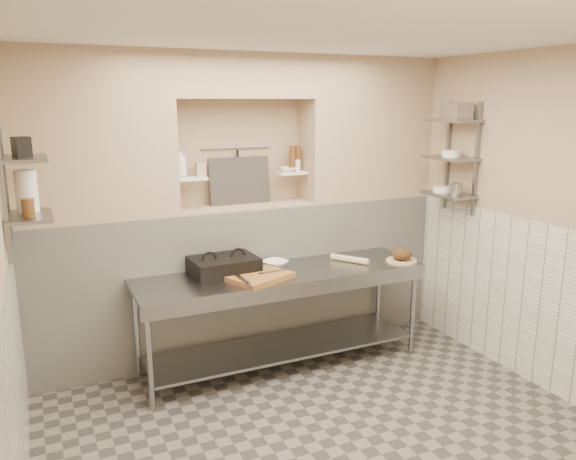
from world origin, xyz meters
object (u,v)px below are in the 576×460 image
panini_press (224,266)px  rolling_pin (350,259)px  prep_table (282,300)px  mixing_bowl (275,263)px  bread_loaf (402,254)px  bottle_soap (181,163)px  bowl_alcove (288,170)px  jug_left (27,191)px  cutting_board (261,277)px

panini_press → rolling_pin: bearing=-9.1°
prep_table → mixing_bowl: (0.02, 0.19, 0.28)m
bread_loaf → bottle_soap: bottle_soap is taller
bowl_alcove → jug_left: (-2.29, -0.59, 0.03)m
cutting_board → bowl_alcove: 1.20m
rolling_pin → bowl_alcove: (-0.40, 0.53, 0.81)m
bread_loaf → panini_press: bearing=169.3°
rolling_pin → jug_left: 2.82m
bottle_soap → mixing_bowl: bearing=-26.6°
prep_table → panini_press: size_ratio=4.45×
mixing_bowl → bread_loaf: 1.20m
panini_press → bowl_alcove: bearing=23.6°
bread_loaf → jug_left: size_ratio=0.63×
rolling_pin → jug_left: jug_left is taller
rolling_pin → cutting_board: bearing=-171.3°
cutting_board → mixing_bowl: size_ratio=2.31×
prep_table → bottle_soap: bearing=142.3°
rolling_pin → bottle_soap: (-1.44, 0.54, 0.92)m
bread_loaf → bowl_alcove: bowl_alcove is taller
prep_table → bottle_soap: 1.52m
bowl_alcove → bottle_soap: bearing=179.4°
bread_loaf → bottle_soap: (-1.89, 0.73, 0.87)m
mixing_bowl → bottle_soap: bottle_soap is taller
panini_press → cutting_board: size_ratio=1.15×
mixing_bowl → jug_left: 2.18m
panini_press → bread_loaf: (1.65, -0.31, -0.00)m
prep_table → bowl_alcove: (0.31, 0.55, 1.09)m
prep_table → jug_left: jug_left is taller
panini_press → mixing_bowl: size_ratio=2.65×
mixing_bowl → jug_left: (-2.00, -0.23, 0.84)m
rolling_pin → bowl_alcove: size_ratio=2.54×
bread_loaf → bowl_alcove: size_ratio=1.25×
cutting_board → bottle_soap: (-0.48, 0.68, 0.92)m
bread_loaf → prep_table: bearing=172.1°
panini_press → bread_loaf: size_ratio=3.10×
panini_press → bowl_alcove: 1.17m
bottle_soap → jug_left: bearing=-154.3°
prep_table → jug_left: (-1.98, -0.04, 1.12)m
bottle_soap → bowl_alcove: bearing=-0.6°
panini_press → mixing_bowl: (0.51, 0.04, -0.05)m
cutting_board → bread_loaf: size_ratio=2.70×
bowl_alcove → rolling_pin: bearing=-52.9°
prep_table → bread_loaf: bread_loaf is taller
bread_loaf → bowl_alcove: bearing=140.1°
mixing_bowl → prep_table: bearing=-95.5°
rolling_pin → bottle_soap: size_ratio=1.44×
panini_press → rolling_pin: size_ratio=1.53×
jug_left → cutting_board: bearing=-2.7°
mixing_bowl → bread_loaf: size_ratio=1.17×
bowl_alcove → mixing_bowl: bearing=-128.8°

